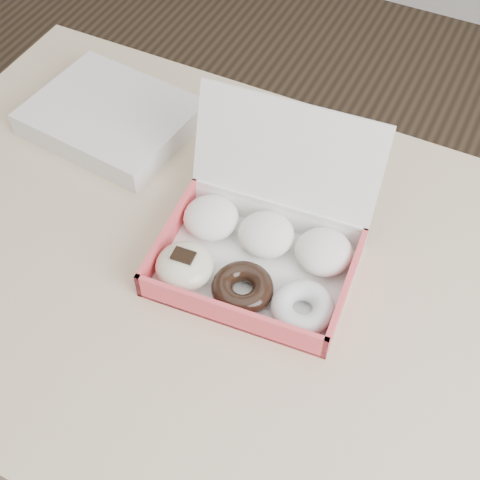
% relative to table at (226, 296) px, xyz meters
% --- Properties ---
extents(ground, '(4.00, 4.00, 0.00)m').
position_rel_table_xyz_m(ground, '(0.00, 0.00, -0.67)').
color(ground, black).
rests_on(ground, ground).
extents(table, '(1.20, 0.80, 0.75)m').
position_rel_table_xyz_m(table, '(0.00, 0.00, 0.00)').
color(table, tan).
rests_on(table, ground).
extents(donut_box, '(0.31, 0.28, 0.20)m').
position_rel_table_xyz_m(donut_box, '(0.04, 0.03, 0.11)').
color(donut_box, white).
rests_on(donut_box, table).
extents(newspapers, '(0.29, 0.24, 0.04)m').
position_rel_table_xyz_m(newspapers, '(-0.32, 0.19, 0.10)').
color(newspapers, white).
rests_on(newspapers, table).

